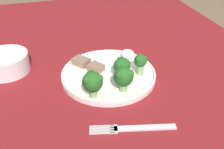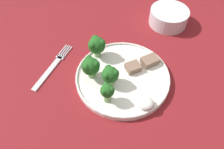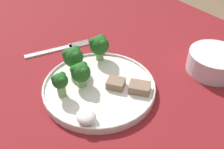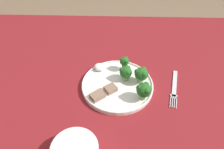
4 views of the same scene
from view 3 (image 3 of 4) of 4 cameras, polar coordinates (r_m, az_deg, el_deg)
table at (r=0.66m, az=-0.33°, el=-10.57°), size 1.38×1.04×0.77m
dinner_plate at (r=0.60m, az=-2.81°, el=-2.74°), size 0.26×0.26×0.02m
fork at (r=0.75m, az=-11.76°, el=5.38°), size 0.06×0.19×0.00m
cream_bowl at (r=0.70m, az=21.25°, el=2.49°), size 0.13×0.13×0.05m
broccoli_floret_near_rim_left at (r=0.59m, az=-6.82°, el=0.40°), size 0.05×0.04×0.06m
broccoli_floret_center_left at (r=0.66m, az=-2.79°, el=6.40°), size 0.05×0.05×0.07m
broccoli_floret_back_left at (r=0.56m, az=-11.21°, el=-1.61°), size 0.04×0.03×0.06m
broccoli_floret_front_left at (r=0.63m, az=-8.46°, el=3.79°), size 0.05×0.05×0.06m
meat_slice_front_slice at (r=0.59m, az=0.84°, el=-1.94°), size 0.05×0.05×0.02m
meat_slice_middle_slice at (r=0.59m, az=6.02°, el=-2.86°), size 0.06×0.06×0.02m
sauce_dollop at (r=0.52m, az=-5.67°, el=-9.16°), size 0.04×0.04×0.02m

